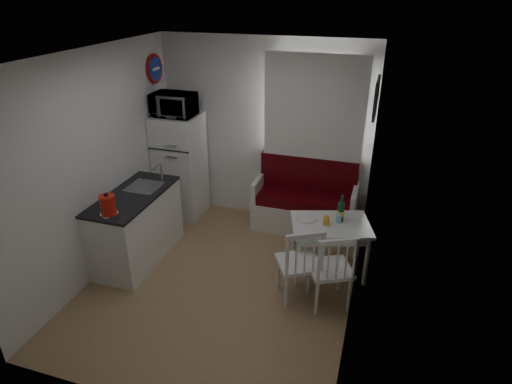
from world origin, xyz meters
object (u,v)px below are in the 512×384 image
fridge (181,166)px  microwave (174,105)px  wine_bottle (341,208)px  dining_table (330,229)px  chair_right (329,264)px  kettle (108,205)px  kitchen_counter (137,226)px  chair_left (297,258)px  bench (305,206)px

fridge → microwave: size_ratio=2.71×
microwave → wine_bottle: microwave is taller
dining_table → fridge: 2.49m
chair_right → kettle: (-2.40, -0.28, 0.46)m
kitchen_counter → chair_right: 2.47m
dining_table → chair_left: chair_left is taller
dining_table → wine_bottle: bearing=30.6°
microwave → fridge: bearing=90.0°
chair_right → dining_table: bearing=71.8°
kitchen_counter → bench: kitchen_counter is taller
kitchen_counter → chair_right: (2.45, -0.26, 0.12)m
kettle → wine_bottle: bearing=23.5°
chair_left → wine_bottle: 0.88m
microwave → wine_bottle: 2.67m
dining_table → kettle: 2.53m
dining_table → wine_bottle: size_ratio=3.12×
microwave → wine_bottle: bearing=-15.8°
fridge → wine_bottle: (2.43, -0.74, 0.07)m
kettle → wine_bottle: size_ratio=0.80×
chair_left → dining_table: bearing=40.8°
wine_bottle → bench: bearing=124.2°
microwave → wine_bottle: size_ratio=1.70×
fridge → wine_bottle: bearing=-16.8°
dining_table → microwave: bearing=144.3°
bench → chair_right: 1.73m
kitchen_counter → chair_left: kitchen_counter is taller
bench → kettle: 2.72m
kitchen_counter → wine_bottle: bearing=11.7°
kitchen_counter → fridge: fridge is taller
chair_left → kettle: kettle is taller
bench → fridge: 1.90m
chair_right → bench: bearing=83.8°
chair_left → microwave: 2.78m
kitchen_counter → bench: bearing=36.0°
microwave → kettle: 1.86m
dining_table → fridge: bearing=143.2°
dining_table → chair_right: (0.09, -0.67, -0.02)m
chair_left → fridge: bearing=115.6°
wine_bottle → kettle: bearing=-156.5°
kitchen_counter → bench: size_ratio=0.92×
wine_bottle → kitchen_counter: bearing=-168.3°
fridge → microwave: microwave is taller
fridge → microwave: bearing=-90.0°
chair_right → wine_bottle: 0.81m
chair_left → fridge: 2.58m
kitchen_counter → chair_right: size_ratio=2.26×
fridge → microwave: (0.00, -0.05, 0.93)m
kitchen_counter → dining_table: 2.40m
kitchen_counter → fridge: bearing=89.1°
bench → chair_right: bearing=-70.3°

